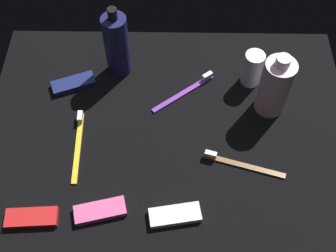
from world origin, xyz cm
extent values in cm
cube|color=black|center=(0.00, 0.00, -0.60)|extent=(84.00, 64.00, 1.20)
cylinder|color=#1C1E51|center=(-12.36, 18.92, 8.40)|extent=(5.83, 5.83, 16.79)
cylinder|color=black|center=(-12.36, 18.92, 18.19)|extent=(2.20, 2.20, 2.80)
cylinder|color=silver|center=(23.74, 7.93, 7.36)|extent=(6.96, 6.96, 14.73)
cylinder|color=silver|center=(23.74, 7.93, 15.83)|extent=(3.20, 3.20, 2.20)
cylinder|color=silver|center=(19.90, 15.66, 4.59)|extent=(4.72, 4.72, 9.18)
cube|color=purple|center=(3.45, 11.34, 0.45)|extent=(15.03, 11.88, 0.90)
cube|color=white|center=(9.41, 15.89, 1.50)|extent=(2.73, 2.45, 1.20)
cube|color=yellow|center=(-19.98, -4.18, 0.45)|extent=(1.80, 18.03, 0.90)
cube|color=white|center=(-20.23, 3.32, 1.50)|extent=(1.19, 2.64, 1.20)
cube|color=brown|center=(16.59, -8.24, 0.45)|extent=(17.64, 6.10, 0.90)
cube|color=white|center=(9.38, -6.18, 1.50)|extent=(2.80, 1.77, 1.20)
cube|color=red|center=(-27.04, -20.99, 0.75)|extent=(10.64, 4.68, 1.50)
cube|color=white|center=(1.71, -20.00, 0.75)|extent=(10.92, 5.69, 1.50)
cube|color=navy|center=(-23.24, 13.51, 0.75)|extent=(11.14, 7.54, 1.50)
cube|color=#E55999|center=(-13.45, -19.30, 0.75)|extent=(11.05, 6.37, 1.50)
camera|label=1|loc=(0.82, -53.72, 84.54)|focal=47.10mm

